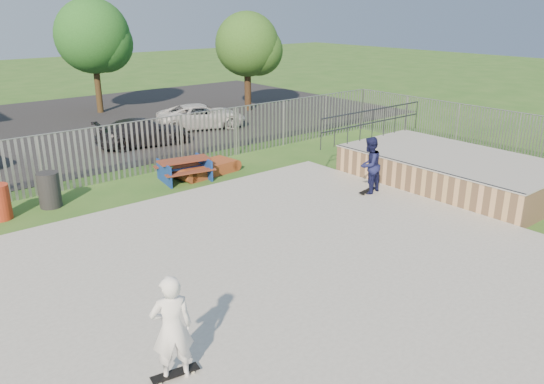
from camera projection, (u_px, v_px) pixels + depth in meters
ground at (248, 283)px, 11.94m from camera, size 120.00×120.00×0.00m
concrete_slab at (248, 280)px, 11.91m from camera, size 15.00×12.00×0.15m
quarter_pipe at (450, 170)px, 18.21m from camera, size 5.50×7.05×2.19m
fence at (181, 182)px, 15.54m from camera, size 26.04×16.02×2.00m
picnic_table at (184, 169)px, 18.87m from camera, size 2.03×1.76×0.77m
funbox at (207, 169)px, 19.57m from camera, size 2.22×1.29×0.42m
trash_bin_grey at (49, 190)px, 16.27m from camera, size 0.66×0.66×1.10m
parking_lot at (13, 134)px, 25.76m from camera, size 40.00×18.00×0.02m
car_dark at (144, 132)px, 23.45m from camera, size 4.35×2.29×1.20m
car_white at (202, 116)px, 26.76m from camera, size 4.83×3.32×1.23m
tree_mid at (93, 36)px, 29.59m from camera, size 4.14×4.14×6.38m
tree_right at (247, 45)px, 30.42m from camera, size 3.67×3.67×5.66m
skateboard_a at (368, 191)px, 17.25m from camera, size 0.82×0.34×0.08m
skateboard_b at (175, 374)px, 8.67m from camera, size 0.82×0.33×0.08m
skater_navy at (369, 165)px, 16.96m from camera, size 1.01×0.85×1.85m
skater_white at (172, 328)px, 8.38m from camera, size 0.78×0.64×1.85m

